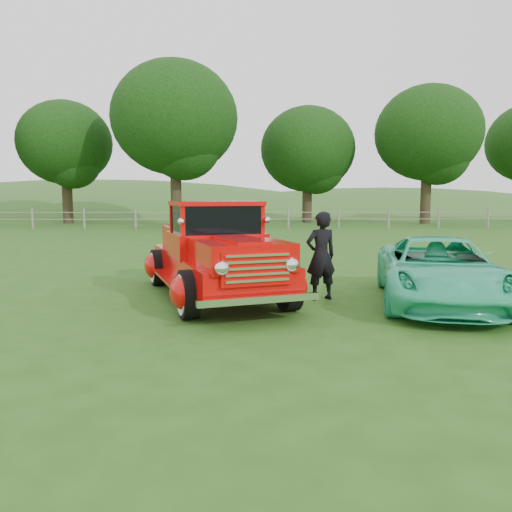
{
  "coord_description": "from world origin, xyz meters",
  "views": [
    {
      "loc": [
        0.32,
        -7.51,
        1.86
      ],
      "look_at": [
        0.54,
        1.2,
        0.82
      ],
      "focal_mm": 35.0,
      "sensor_mm": 36.0,
      "label": 1
    }
  ],
  "objects_px": {
    "tree_mid_west": "(65,143)",
    "tree_near_west": "(175,118)",
    "red_pickup": "(215,254)",
    "tree_near_east": "(308,150)",
    "man": "(321,256)",
    "teal_sedan": "(439,271)",
    "tree_mid_east": "(428,133)"
  },
  "relations": [
    {
      "from": "tree_near_west",
      "to": "man",
      "type": "xyz_separation_m",
      "value": [
        5.72,
        -23.61,
        -6.0
      ]
    },
    {
      "from": "red_pickup",
      "to": "teal_sedan",
      "type": "bearing_deg",
      "value": -28.4
    },
    {
      "from": "teal_sedan",
      "to": "man",
      "type": "height_order",
      "value": "man"
    },
    {
      "from": "tree_near_west",
      "to": "man",
      "type": "bearing_deg",
      "value": -76.38
    },
    {
      "from": "man",
      "to": "tree_near_west",
      "type": "bearing_deg",
      "value": -94.61
    },
    {
      "from": "tree_mid_east",
      "to": "red_pickup",
      "type": "height_order",
      "value": "tree_mid_east"
    },
    {
      "from": "teal_sedan",
      "to": "red_pickup",
      "type": "bearing_deg",
      "value": -177.49
    },
    {
      "from": "tree_near_west",
      "to": "tree_near_east",
      "type": "xyz_separation_m",
      "value": [
        9.0,
        4.0,
        -1.55
      ]
    },
    {
      "from": "tree_mid_west",
      "to": "tree_near_west",
      "type": "height_order",
      "value": "tree_near_west"
    },
    {
      "from": "tree_mid_east",
      "to": "tree_near_west",
      "type": "bearing_deg",
      "value": -173.29
    },
    {
      "from": "tree_near_east",
      "to": "teal_sedan",
      "type": "xyz_separation_m",
      "value": [
        -1.29,
        -28.05,
        -4.67
      ]
    },
    {
      "from": "tree_near_west",
      "to": "red_pickup",
      "type": "height_order",
      "value": "tree_near_west"
    },
    {
      "from": "man",
      "to": "red_pickup",
      "type": "bearing_deg",
      "value": -26.7
    },
    {
      "from": "tree_mid_east",
      "to": "red_pickup",
      "type": "distance_m",
      "value": 29.06
    },
    {
      "from": "red_pickup",
      "to": "teal_sedan",
      "type": "height_order",
      "value": "red_pickup"
    },
    {
      "from": "tree_mid_west",
      "to": "tree_mid_east",
      "type": "bearing_deg",
      "value": -2.29
    },
    {
      "from": "tree_near_west",
      "to": "teal_sedan",
      "type": "height_order",
      "value": "tree_near_west"
    },
    {
      "from": "tree_near_east",
      "to": "man",
      "type": "height_order",
      "value": "tree_near_east"
    },
    {
      "from": "tree_mid_west",
      "to": "red_pickup",
      "type": "bearing_deg",
      "value": -65.86
    },
    {
      "from": "tree_near_west",
      "to": "red_pickup",
      "type": "relative_size",
      "value": 1.97
    },
    {
      "from": "tree_near_east",
      "to": "red_pickup",
      "type": "distance_m",
      "value": 28.17
    },
    {
      "from": "tree_mid_west",
      "to": "teal_sedan",
      "type": "xyz_separation_m",
      "value": [
        15.71,
        -27.05,
        -4.97
      ]
    },
    {
      "from": "tree_near_east",
      "to": "tree_mid_west",
      "type": "bearing_deg",
      "value": -176.63
    },
    {
      "from": "tree_near_east",
      "to": "man",
      "type": "bearing_deg",
      "value": -96.77
    },
    {
      "from": "tree_near_west",
      "to": "man",
      "type": "distance_m",
      "value": 25.03
    },
    {
      "from": "tree_mid_west",
      "to": "tree_near_west",
      "type": "xyz_separation_m",
      "value": [
        8.0,
        -3.0,
        1.25
      ]
    },
    {
      "from": "tree_mid_west",
      "to": "man",
      "type": "height_order",
      "value": "tree_mid_west"
    },
    {
      "from": "red_pickup",
      "to": "man",
      "type": "height_order",
      "value": "red_pickup"
    },
    {
      "from": "tree_mid_west",
      "to": "tree_near_east",
      "type": "height_order",
      "value": "tree_mid_west"
    },
    {
      "from": "tree_near_west",
      "to": "teal_sedan",
      "type": "distance_m",
      "value": 26.0
    },
    {
      "from": "tree_mid_east",
      "to": "teal_sedan",
      "type": "relative_size",
      "value": 2.26
    },
    {
      "from": "tree_near_east",
      "to": "tree_near_west",
      "type": "bearing_deg",
      "value": -156.04
    }
  ]
}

